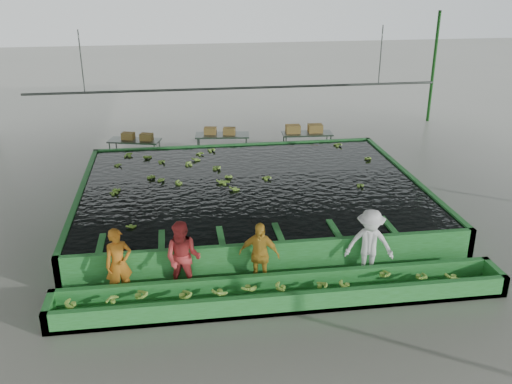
{
  "coord_description": "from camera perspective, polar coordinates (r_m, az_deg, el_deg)",
  "views": [
    {
      "loc": [
        -2.14,
        -14.1,
        6.95
      ],
      "look_at": [
        0.0,
        0.5,
        1.0
      ],
      "focal_mm": 40.0,
      "sensor_mm": 36.0,
      "label": 1
    }
  ],
  "objects": [
    {
      "name": "worker_c",
      "position": [
        12.98,
        0.33,
        -6.32
      ],
      "size": [
        1.02,
        0.68,
        1.6
      ],
      "primitive_type": "imported",
      "rotation": [
        0.0,
        0.0,
        -0.34
      ],
      "color": "gold",
      "rests_on": "ground"
    },
    {
      "name": "packing_table_right",
      "position": [
        22.23,
        5.1,
        4.83
      ],
      "size": [
        1.95,
        0.86,
        0.87
      ],
      "primitive_type": null,
      "rotation": [
        0.0,
        0.0,
        -0.05
      ],
      "color": "#59605B",
      "rests_on": "ground"
    },
    {
      "name": "shed_roof",
      "position": [
        14.39,
        0.3,
        14.18
      ],
      "size": [
        20.0,
        22.0,
        0.04
      ],
      "primitive_type": "cube",
      "color": "#93959D",
      "rests_on": "shed_posts"
    },
    {
      "name": "worker_d",
      "position": [
        13.54,
        11.27,
        -5.18
      ],
      "size": [
        1.26,
        0.92,
        1.74
      ],
      "primitive_type": "imported",
      "rotation": [
        0.0,
        0.0,
        -0.27
      ],
      "color": "white",
      "rests_on": "ground"
    },
    {
      "name": "packing_table_mid",
      "position": [
        21.81,
        -3.37,
        4.61
      ],
      "size": [
        2.09,
        1.02,
        0.92
      ],
      "primitive_type": null,
      "rotation": [
        0.0,
        0.0,
        -0.11
      ],
      "color": "#59605B",
      "rests_on": "ground"
    },
    {
      "name": "ground",
      "position": [
        15.86,
        0.26,
        -4.02
      ],
      "size": [
        80.0,
        80.0,
        0.0
      ],
      "primitive_type": "plane",
      "color": "gray",
      "rests_on": "ground"
    },
    {
      "name": "box_stack_mid",
      "position": [
        21.73,
        -3.64,
        5.81
      ],
      "size": [
        1.22,
        0.56,
        0.25
      ],
      "primitive_type": null,
      "rotation": [
        0.0,
        0.0,
        -0.21
      ],
      "color": "olive",
      "rests_on": "packing_table_mid"
    },
    {
      "name": "trough_bananas",
      "position": [
        12.56,
        2.76,
        -9.5
      ],
      "size": [
        8.55,
        0.57,
        0.11
      ],
      "primitive_type": null,
      "color": "#80B73B",
      "rests_on": "sorting_trough"
    },
    {
      "name": "shed_posts",
      "position": [
        14.94,
        0.28,
        4.63
      ],
      "size": [
        20.0,
        22.0,
        5.0
      ],
      "primitive_type": null,
      "color": "#154C15",
      "rests_on": "ground"
    },
    {
      "name": "rail_hanger_left",
      "position": [
        19.53,
        -17.07,
        12.34
      ],
      "size": [
        0.04,
        0.04,
        2.0
      ],
      "primitive_type": "cylinder",
      "color": "#59605B",
      "rests_on": "shed_roof"
    },
    {
      "name": "floating_bananas",
      "position": [
        17.62,
        -0.85,
        1.71
      ],
      "size": [
        8.41,
        5.73,
        0.11
      ],
      "primitive_type": null,
      "color": "#80B73B",
      "rests_on": "tank_water"
    },
    {
      "name": "worker_a",
      "position": [
        12.92,
        -13.58,
        -7.0
      ],
      "size": [
        0.7,
        0.58,
        1.65
      ],
      "primitive_type": "imported",
      "rotation": [
        0.0,
        0.0,
        0.35
      ],
      "color": "#C36E1B",
      "rests_on": "ground"
    },
    {
      "name": "box_stack_right",
      "position": [
        22.16,
        4.82,
        5.96
      ],
      "size": [
        1.43,
        0.44,
        0.31
      ],
      "primitive_type": null,
      "rotation": [
        0.0,
        0.0,
        -0.03
      ],
      "color": "olive",
      "rests_on": "packing_table_right"
    },
    {
      "name": "tank_water",
      "position": [
        16.88,
        -0.49,
        0.78
      ],
      "size": [
        9.7,
        7.7,
        0.0
      ],
      "primitive_type": "cube",
      "color": "black",
      "rests_on": "flotation_tank"
    },
    {
      "name": "packing_table_left",
      "position": [
        21.77,
        -11.98,
        4.04
      ],
      "size": [
        2.02,
        1.22,
        0.86
      ],
      "primitive_type": null,
      "rotation": [
        0.0,
        0.0,
        -0.27
      ],
      "color": "#59605B",
      "rests_on": "ground"
    },
    {
      "name": "box_stack_left",
      "position": [
        21.64,
        -11.76,
        5.15
      ],
      "size": [
        1.2,
        0.67,
        0.25
      ],
      "primitive_type": null,
      "rotation": [
        0.0,
        0.0,
        -0.32
      ],
      "color": "olive",
      "rests_on": "packing_table_left"
    },
    {
      "name": "flotation_tank",
      "position": [
        17.03,
        -0.49,
        -0.47
      ],
      "size": [
        10.0,
        8.0,
        0.9
      ],
      "primitive_type": null,
      "color": "#2C8737",
      "rests_on": "ground"
    },
    {
      "name": "cableway_rail",
      "position": [
        19.62,
        -1.94,
        10.34
      ],
      "size": [
        0.08,
        0.08,
        14.0
      ],
      "primitive_type": "cylinder",
      "color": "#59605B",
      "rests_on": "shed_roof"
    },
    {
      "name": "rail_hanger_right",
      "position": [
        20.6,
        12.36,
        13.24
      ],
      "size": [
        0.04,
        0.04,
        2.0
      ],
      "primitive_type": "cylinder",
      "color": "#59605B",
      "rests_on": "shed_roof"
    },
    {
      "name": "sorting_trough",
      "position": [
        12.63,
        2.74,
        -10.08
      ],
      "size": [
        10.0,
        1.0,
        0.5
      ],
      "primitive_type": null,
      "color": "#2C8737",
      "rests_on": "ground"
    },
    {
      "name": "worker_b",
      "position": [
        12.83,
        -7.31,
        -6.56
      ],
      "size": [
        0.99,
        0.87,
        1.72
      ],
      "primitive_type": "imported",
      "rotation": [
        0.0,
        0.0,
        -0.31
      ],
      "color": "#D33B3C",
      "rests_on": "ground"
    }
  ]
}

